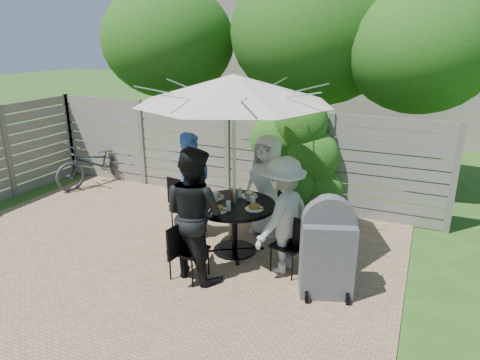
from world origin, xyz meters
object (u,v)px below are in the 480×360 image
at_px(person_back, 267,186).
at_px(person_right, 283,216).
at_px(plate_back, 249,195).
at_px(glass_front, 228,206).
at_px(syrup_jug, 233,196).
at_px(person_left, 193,187).
at_px(chair_right, 290,256).
at_px(glass_left, 216,197).
at_px(plate_front, 218,209).
at_px(glass_back, 240,192).
at_px(chair_left, 188,219).
at_px(bbq_grill, 327,250).
at_px(plate_left, 216,196).
at_px(plate_right, 254,208).
at_px(umbrella, 234,89).
at_px(chair_front, 189,261).
at_px(chair_back, 271,215).
at_px(person_front, 194,214).
at_px(patio_table, 234,218).
at_px(coffee_cup, 249,197).
at_px(glass_right, 253,201).
at_px(bicycle, 97,163).

height_order(person_back, person_right, person_back).
xyz_separation_m(plate_back, glass_front, (-0.05, -0.63, 0.05)).
relative_size(person_back, syrup_jug, 10.33).
bearing_deg(person_left, chair_right, -90.02).
relative_size(person_right, glass_left, 11.57).
relative_size(plate_front, syrup_jug, 1.63).
distance_m(chair_right, glass_back, 1.25).
relative_size(chair_left, glass_back, 6.53).
relative_size(person_right, plate_front, 6.23).
xyz_separation_m(glass_left, bbq_grill, (1.76, -0.48, -0.26)).
bearing_deg(plate_left, plate_right, -14.62).
xyz_separation_m(plate_front, glass_front, (0.13, 0.07, 0.05)).
xyz_separation_m(chair_right, syrup_jug, (-0.98, 0.31, 0.61)).
relative_size(chair_left, person_left, 0.53).
height_order(umbrella, chair_right, umbrella).
height_order(chair_front, person_right, person_right).
distance_m(syrup_jug, bbq_grill, 1.66).
xyz_separation_m(chair_back, person_front, (-0.45, -1.74, 0.62)).
bearing_deg(person_back, bbq_grill, -31.45).
xyz_separation_m(plate_back, syrup_jug, (-0.14, -0.28, 0.06)).
relative_size(patio_table, plate_back, 5.59).
bearing_deg(bbq_grill, chair_right, 134.13).
relative_size(plate_left, syrup_jug, 1.62).
relative_size(umbrella, person_right, 2.03).
distance_m(plate_left, plate_right, 0.72).
bearing_deg(person_back, patio_table, -90.00).
xyz_separation_m(umbrella, chair_left, (-0.93, 0.24, -2.14)).
height_order(glass_front, coffee_cup, glass_front).
bearing_deg(glass_right, plate_left, 174.99).
xyz_separation_m(chair_back, plate_front, (-0.33, -1.28, 0.53)).
bearing_deg(coffee_cup, plate_front, -114.40).
bearing_deg(glass_left, person_left, 154.96).
bearing_deg(bbq_grill, person_back, 114.57).
distance_m(person_back, glass_left, 0.97).
bearing_deg(glass_back, coffee_cup, -25.56).
relative_size(plate_left, glass_back, 1.86).
xyz_separation_m(glass_back, glass_left, (-0.24, -0.31, 0.00)).
relative_size(umbrella, plate_left, 12.63).
xyz_separation_m(plate_front, syrup_jug, (0.05, 0.41, 0.06)).
height_order(plate_front, syrup_jug, syrup_jug).
distance_m(person_right, plate_right, 0.47).
distance_m(person_left, syrup_jug, 0.77).
distance_m(glass_front, bicycle, 4.49).
bearing_deg(chair_back, person_right, 39.79).
bearing_deg(person_front, chair_left, -40.66).
xyz_separation_m(chair_back, bbq_grill, (1.24, -1.45, 0.32)).
relative_size(chair_back, bicycle, 0.49).
xyz_separation_m(chair_front, plate_left, (-0.11, 1.02, 0.55)).
bearing_deg(chair_back, chair_right, 44.05).
bearing_deg(bbq_grill, plate_right, 140.00).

